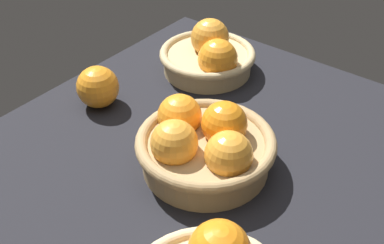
# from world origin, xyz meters

# --- Properties ---
(market_tray) EXTENTS (0.84, 0.72, 0.03)m
(market_tray) POSITION_xyz_m (0.00, 0.00, 0.01)
(market_tray) COLOR black
(market_tray) RESTS_ON ground
(basket_center) EXTENTS (0.23, 0.23, 0.11)m
(basket_center) POSITION_xyz_m (0.01, 0.02, 0.08)
(basket_center) COLOR tan
(basket_center) RESTS_ON market_tray
(basket_near_left) EXTENTS (0.20, 0.20, 0.11)m
(basket_near_left) POSITION_xyz_m (-0.24, -0.15, 0.07)
(basket_near_left) COLOR tan
(basket_near_left) RESTS_ON market_tray
(loose_orange_front_gap) EXTENTS (0.08, 0.08, 0.08)m
(loose_orange_front_gap) POSITION_xyz_m (-0.01, -0.24, 0.07)
(loose_orange_front_gap) COLOR orange
(loose_orange_front_gap) RESTS_ON market_tray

